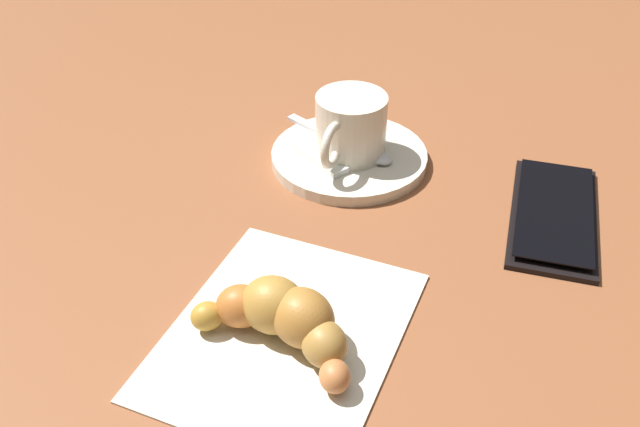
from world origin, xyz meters
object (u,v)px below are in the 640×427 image
espresso_cup (350,127)px  croissant (284,318)px  teaspoon (355,147)px  napkin (281,332)px  saucer (349,157)px  sugar_packet (320,158)px  cell_phone (554,214)px

espresso_cup → croissant: size_ratio=0.76×
croissant → espresso_cup: bearing=-2.1°
teaspoon → napkin: (-0.23, 0.02, -0.01)m
saucer → sugar_packet: size_ratio=2.24×
napkin → cell_phone: bearing=-48.7°
saucer → cell_phone: (-0.06, -0.18, -0.00)m
espresso_cup → teaspoon: (0.01, -0.00, -0.03)m
napkin → cell_phone: size_ratio=1.20×
espresso_cup → sugar_packet: (-0.02, 0.02, -0.03)m
napkin → teaspoon: bearing=-4.2°
teaspoon → sugar_packet: 0.04m
saucer → espresso_cup: size_ratio=1.56×
napkin → croissant: size_ratio=1.55×
sugar_packet → espresso_cup: bearing=76.1°
cell_phone → espresso_cup: bearing=74.1°
saucer → croissant: 0.23m
croissant → sugar_packet: bearing=4.5°
espresso_cup → napkin: 0.23m
croissant → cell_phone: 0.26m
teaspoon → napkin: 0.23m
saucer → teaspoon: 0.01m
sugar_packet → napkin: bearing=-44.1°
espresso_cup → cell_phone: espresso_cup is taller
croissant → cell_phone: bearing=-47.1°
espresso_cup → napkin: size_ratio=0.49×
espresso_cup → sugar_packet: espresso_cup is taller
teaspoon → sugar_packet: (-0.02, 0.03, 0.00)m
saucer → teaspoon: teaspoon is taller
cell_phone → teaspoon: bearing=71.3°
teaspoon → sugar_packet: teaspoon is taller
saucer → croissant: croissant is taller
napkin → saucer: bearing=-3.1°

